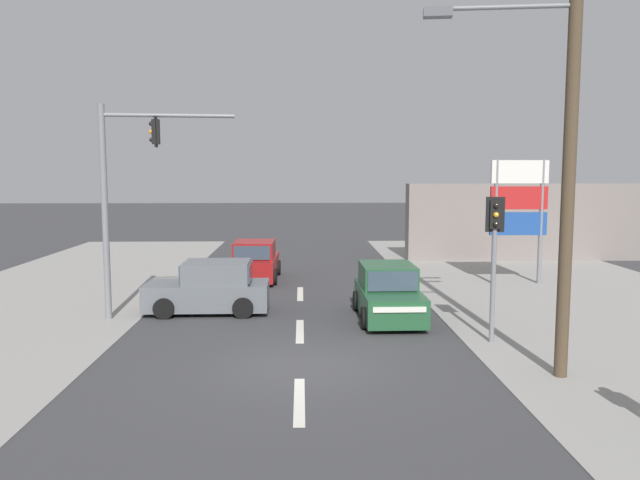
{
  "coord_description": "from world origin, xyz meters",
  "views": [
    {
      "loc": [
        0.05,
        -12.97,
        4.16
      ],
      "look_at": [
        0.56,
        4.0,
        2.29
      ],
      "focal_mm": 35.0,
      "sensor_mm": 36.0,
      "label": 1
    }
  ],
  "objects_px": {
    "traffic_signal_mast": "(124,183)",
    "pedestal_signal_right_kerb": "(494,245)",
    "utility_pole_foreground_right": "(565,105)",
    "hatchback_kerbside_parked": "(255,262)",
    "shopping_plaza_sign": "(519,204)",
    "hatchback_receding_far": "(210,289)",
    "hatchback_crossing_left": "(388,294)"
  },
  "relations": [
    {
      "from": "utility_pole_foreground_right",
      "to": "traffic_signal_mast",
      "type": "distance_m",
      "value": 11.48
    },
    {
      "from": "pedestal_signal_right_kerb",
      "to": "hatchback_kerbside_parked",
      "type": "relative_size",
      "value": 0.97
    },
    {
      "from": "hatchback_crossing_left",
      "to": "utility_pole_foreground_right",
      "type": "bearing_deg",
      "value": -62.66
    },
    {
      "from": "traffic_signal_mast",
      "to": "pedestal_signal_right_kerb",
      "type": "height_order",
      "value": "traffic_signal_mast"
    },
    {
      "from": "hatchback_kerbside_parked",
      "to": "shopping_plaza_sign",
      "type": "bearing_deg",
      "value": -6.59
    },
    {
      "from": "utility_pole_foreground_right",
      "to": "hatchback_kerbside_parked",
      "type": "bearing_deg",
      "value": 120.79
    },
    {
      "from": "pedestal_signal_right_kerb",
      "to": "hatchback_receding_far",
      "type": "bearing_deg",
      "value": 154.11
    },
    {
      "from": "utility_pole_foreground_right",
      "to": "hatchback_kerbside_parked",
      "type": "height_order",
      "value": "utility_pole_foreground_right"
    },
    {
      "from": "utility_pole_foreground_right",
      "to": "shopping_plaza_sign",
      "type": "distance_m",
      "value": 11.11
    },
    {
      "from": "hatchback_kerbside_parked",
      "to": "hatchback_crossing_left",
      "type": "bearing_deg",
      "value": -56.6
    },
    {
      "from": "hatchback_crossing_left",
      "to": "shopping_plaza_sign",
      "type": "bearing_deg",
      "value": 43.85
    },
    {
      "from": "pedestal_signal_right_kerb",
      "to": "shopping_plaza_sign",
      "type": "distance_m",
      "value": 8.62
    },
    {
      "from": "utility_pole_foreground_right",
      "to": "shopping_plaza_sign",
      "type": "relative_size",
      "value": 2.21
    },
    {
      "from": "traffic_signal_mast",
      "to": "pedestal_signal_right_kerb",
      "type": "distance_m",
      "value": 10.03
    },
    {
      "from": "hatchback_receding_far",
      "to": "pedestal_signal_right_kerb",
      "type": "bearing_deg",
      "value": -25.89
    },
    {
      "from": "hatchback_receding_far",
      "to": "shopping_plaza_sign",
      "type": "bearing_deg",
      "value": 22.23
    },
    {
      "from": "pedestal_signal_right_kerb",
      "to": "hatchback_crossing_left",
      "type": "xyz_separation_m",
      "value": [
        -2.16,
        2.62,
        -1.71
      ]
    },
    {
      "from": "hatchback_receding_far",
      "to": "hatchback_crossing_left",
      "type": "bearing_deg",
      "value": -10.24
    },
    {
      "from": "utility_pole_foreground_right",
      "to": "hatchback_receding_far",
      "type": "xyz_separation_m",
      "value": [
        -7.83,
        6.09,
        -4.74
      ]
    },
    {
      "from": "traffic_signal_mast",
      "to": "shopping_plaza_sign",
      "type": "distance_m",
      "value": 13.89
    },
    {
      "from": "hatchback_receding_far",
      "to": "utility_pole_foreground_right",
      "type": "bearing_deg",
      "value": -37.86
    },
    {
      "from": "hatchback_kerbside_parked",
      "to": "hatchback_crossing_left",
      "type": "distance_m",
      "value": 7.69
    },
    {
      "from": "traffic_signal_mast",
      "to": "hatchback_receding_far",
      "type": "height_order",
      "value": "traffic_signal_mast"
    },
    {
      "from": "pedestal_signal_right_kerb",
      "to": "hatchback_crossing_left",
      "type": "height_order",
      "value": "pedestal_signal_right_kerb"
    },
    {
      "from": "utility_pole_foreground_right",
      "to": "shopping_plaza_sign",
      "type": "xyz_separation_m",
      "value": [
        2.85,
        10.45,
        -2.46
      ]
    },
    {
      "from": "traffic_signal_mast",
      "to": "hatchback_kerbside_parked",
      "type": "distance_m",
      "value": 7.66
    },
    {
      "from": "hatchback_receding_far",
      "to": "hatchback_kerbside_parked",
      "type": "bearing_deg",
      "value": 80.36
    },
    {
      "from": "traffic_signal_mast",
      "to": "hatchback_crossing_left",
      "type": "distance_m",
      "value": 8.01
    },
    {
      "from": "hatchback_receding_far",
      "to": "hatchback_kerbside_parked",
      "type": "distance_m",
      "value": 5.57
    },
    {
      "from": "shopping_plaza_sign",
      "to": "utility_pole_foreground_right",
      "type": "bearing_deg",
      "value": -105.24
    },
    {
      "from": "traffic_signal_mast",
      "to": "hatchback_crossing_left",
      "type": "relative_size",
      "value": 1.64
    },
    {
      "from": "shopping_plaza_sign",
      "to": "hatchback_kerbside_parked",
      "type": "bearing_deg",
      "value": 173.41
    }
  ]
}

